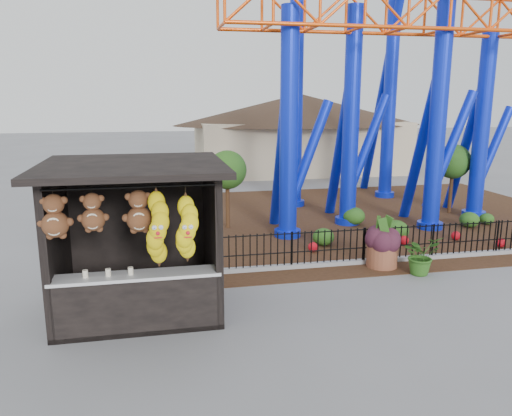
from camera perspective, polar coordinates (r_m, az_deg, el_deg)
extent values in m
plane|color=slate|center=(10.21, 4.31, -12.73)|extent=(120.00, 120.00, 0.00)
cube|color=#331E11|center=(18.63, 9.43, -1.18)|extent=(18.00, 12.00, 0.02)
cube|color=gray|center=(14.24, 16.65, -5.58)|extent=(18.00, 0.18, 0.12)
cube|color=black|center=(10.95, -13.07, -10.94)|extent=(3.20, 2.60, 0.10)
cube|color=black|center=(11.67, -13.29, -1.97)|extent=(3.20, 0.12, 3.00)
cube|color=black|center=(10.64, -21.78, -3.93)|extent=(0.12, 2.60, 3.00)
cube|color=black|center=(10.53, -5.04, -3.24)|extent=(0.12, 2.60, 3.00)
cube|color=black|center=(9.91, -13.94, 4.68)|extent=(3.50, 3.40, 0.12)
cube|color=black|center=(9.49, -22.97, -5.98)|extent=(0.14, 0.14, 3.00)
cube|color=black|center=(9.35, -4.22, -5.24)|extent=(0.14, 0.14, 3.00)
cube|color=black|center=(9.79, -13.33, -10.66)|extent=(3.00, 0.50, 1.10)
cube|color=silver|center=(9.59, -13.50, -7.52)|extent=(3.10, 0.55, 0.06)
cylinder|color=black|center=(8.76, -14.14, 2.29)|extent=(2.90, 0.04, 0.04)
cylinder|color=#0C22D1|center=(15.45, 3.79, 9.30)|extent=(0.56, 0.56, 7.00)
cylinder|color=#0C22D1|center=(15.99, 3.61, -2.88)|extent=(0.84, 0.84, 0.24)
cylinder|color=#0C22D1|center=(17.39, 10.81, 9.96)|extent=(0.56, 0.56, 7.30)
cylinder|color=#0C22D1|center=(17.88, 10.36, -1.41)|extent=(0.84, 0.84, 0.24)
cylinder|color=#0C22D1|center=(17.44, 20.09, 9.77)|extent=(0.56, 0.56, 7.50)
cylinder|color=#0C22D1|center=(17.94, 19.23, -1.87)|extent=(0.84, 0.84, 0.24)
cylinder|color=#0C22D1|center=(19.85, 24.39, 8.35)|extent=(0.56, 0.56, 6.60)
cylinder|color=#0C22D1|center=(20.26, 23.60, -0.63)|extent=(0.84, 0.84, 0.24)
cylinder|color=#0C22D1|center=(20.17, 4.58, 13.57)|extent=(0.56, 0.56, 9.50)
cylinder|color=#0C22D1|center=(20.60, 4.36, 0.59)|extent=(0.84, 0.84, 0.24)
cylinder|color=#0C22D1|center=(22.76, 15.18, 14.32)|extent=(0.56, 0.56, 10.50)
cylinder|color=#0C22D1|center=(23.12, 14.46, 1.53)|extent=(0.84, 0.84, 0.24)
cylinder|color=#0C22D1|center=(16.39, 2.90, 6.42)|extent=(0.36, 2.21, 5.85)
cylinder|color=#0C22D1|center=(16.02, 5.87, 5.61)|extent=(1.62, 0.32, 3.73)
cylinder|color=#0C22D1|center=(18.28, 9.62, 7.24)|extent=(0.36, 2.29, 6.10)
cylinder|color=#0C22D1|center=(18.01, 12.38, 6.47)|extent=(1.67, 0.32, 3.88)
cylinder|color=#0C22D1|center=(18.27, 18.39, 7.02)|extent=(0.36, 2.34, 6.26)
cylinder|color=#0C22D1|center=(18.14, 21.22, 6.18)|extent=(1.71, 0.32, 3.99)
cylinder|color=#0C22D1|center=(20.64, 22.73, 6.30)|extent=(0.36, 2.10, 5.53)
cylinder|color=#0C22D1|center=(20.58, 25.25, 5.60)|extent=(1.54, 0.32, 3.52)
cylinder|color=brown|center=(13.52, 14.20, -5.25)|extent=(1.04, 1.04, 0.63)
ellipsoid|color=#341521|center=(13.35, 14.34, -2.65)|extent=(0.70, 0.70, 0.64)
imported|color=#1E5118|center=(13.20, 18.34, -5.11)|extent=(1.04, 0.95, 1.00)
ellipsoid|color=#244D16|center=(15.10, 7.71, -3.29)|extent=(0.64, 0.64, 0.52)
ellipsoid|color=#244D16|center=(16.01, 15.66, -2.50)|extent=(0.81, 0.81, 0.65)
ellipsoid|color=#244D16|center=(18.54, 23.21, -1.23)|extent=(0.66, 0.66, 0.53)
ellipsoid|color=#244D16|center=(17.71, 11.11, -0.90)|extent=(0.77, 0.77, 0.61)
ellipsoid|color=#244D16|center=(19.21, 24.87, -1.13)|extent=(0.49, 0.49, 0.39)
sphere|color=red|center=(14.46, 6.52, -4.45)|extent=(0.28, 0.28, 0.28)
sphere|color=red|center=(15.68, 16.56, -3.55)|extent=(0.28, 0.28, 0.28)
sphere|color=red|center=(16.73, 21.87, -2.95)|extent=(0.28, 0.28, 0.28)
sphere|color=red|center=(16.46, 26.17, -3.59)|extent=(0.28, 0.28, 0.28)
cube|color=#BFAD8C|center=(30.26, 4.94, 7.01)|extent=(12.00, 6.00, 3.00)
cone|color=#332319|center=(30.13, 5.03, 11.55)|extent=(15.00, 15.00, 1.80)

